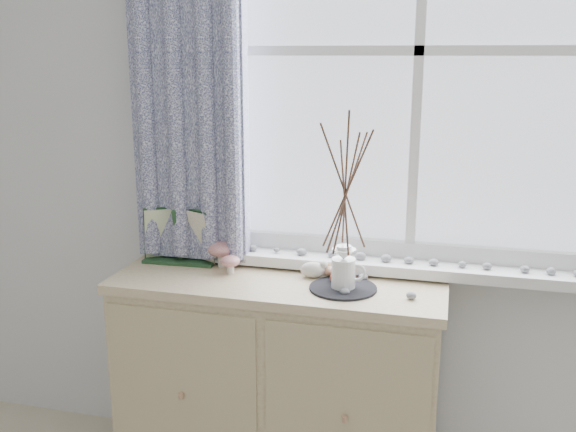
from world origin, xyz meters
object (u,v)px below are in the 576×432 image
object	(u,v)px
sideboard	(278,385)
toadstool_cluster	(224,253)
twig_pitcher	(345,186)
botanical_book	(176,236)

from	to	relation	value
sideboard	toadstool_cluster	distance (m)	0.54
twig_pitcher	toadstool_cluster	bearing A→B (deg)	158.12
botanical_book	toadstool_cluster	bearing A→B (deg)	-1.51
sideboard	botanical_book	distance (m)	0.69
toadstool_cluster	twig_pitcher	distance (m)	0.57
sideboard	toadstool_cluster	bearing A→B (deg)	163.51
botanical_book	sideboard	bearing A→B (deg)	-11.56
botanical_book	toadstool_cluster	world-z (taller)	botanical_book
twig_pitcher	botanical_book	bearing A→B (deg)	162.07
toadstool_cluster	sideboard	bearing A→B (deg)	-16.49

